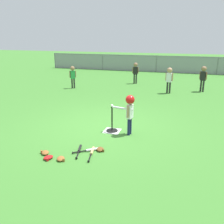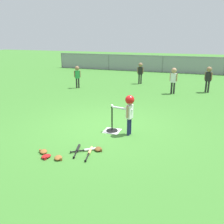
% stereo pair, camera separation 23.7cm
% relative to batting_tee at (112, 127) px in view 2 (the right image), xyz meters
% --- Properties ---
extents(ground_plane, '(60.00, 60.00, 0.00)m').
position_rel_batting_tee_xyz_m(ground_plane, '(-0.30, 0.29, -0.11)').
color(ground_plane, '#3D7A2D').
extents(home_plate, '(0.44, 0.44, 0.01)m').
position_rel_batting_tee_xyz_m(home_plate, '(0.00, 0.00, -0.11)').
color(home_plate, white).
rests_on(home_plate, ground_plane).
extents(batting_tee, '(0.32, 0.32, 0.69)m').
position_rel_batting_tee_xyz_m(batting_tee, '(0.00, 0.00, 0.00)').
color(batting_tee, black).
rests_on(batting_tee, ground_plane).
extents(baseball_on_tee, '(0.07, 0.07, 0.07)m').
position_rel_batting_tee_xyz_m(baseball_on_tee, '(0.00, 0.00, 0.62)').
color(baseball_on_tee, white).
rests_on(baseball_on_tee, batting_tee).
extents(batter_child, '(0.62, 0.30, 1.08)m').
position_rel_batting_tee_xyz_m(batter_child, '(0.51, -0.10, 0.66)').
color(batter_child, '#191E4C').
rests_on(batter_child, ground_plane).
extents(fielder_near_right, '(0.34, 0.23, 1.16)m').
position_rel_batting_tee_xyz_m(fielder_near_right, '(1.10, 5.15, 0.64)').
color(fielder_near_right, '#262626').
rests_on(fielder_near_right, ground_plane).
extents(fielder_deep_left, '(0.33, 0.22, 1.12)m').
position_rel_batting_tee_xyz_m(fielder_deep_left, '(-0.82, 7.01, 0.61)').
color(fielder_deep_left, '#262626').
rests_on(fielder_deep_left, ground_plane).
extents(fielder_deep_right, '(0.33, 0.23, 1.18)m').
position_rel_batting_tee_xyz_m(fielder_deep_right, '(2.56, 5.94, 0.65)').
color(fielder_deep_right, '#262626').
rests_on(fielder_deep_right, ground_plane).
extents(fielder_near_left, '(0.27, 0.23, 1.09)m').
position_rel_batting_tee_xyz_m(fielder_near_left, '(-3.50, 4.90, 0.59)').
color(fielder_near_left, '#262626').
rests_on(fielder_near_left, ground_plane).
extents(spare_bat_silver, '(0.54, 0.42, 0.06)m').
position_rel_batting_tee_xyz_m(spare_bat_silver, '(-0.12, -1.34, -0.08)').
color(spare_bat_silver, silver).
rests_on(spare_bat_silver, ground_plane).
extents(spare_bat_wood, '(0.19, 0.67, 0.06)m').
position_rel_batting_tee_xyz_m(spare_bat_wood, '(-0.04, -1.43, -0.08)').
color(spare_bat_wood, '#DBB266').
rests_on(spare_bat_wood, ground_plane).
extents(spare_bat_black, '(0.22, 0.63, 0.06)m').
position_rel_batting_tee_xyz_m(spare_bat_black, '(-0.36, -1.40, -0.08)').
color(spare_bat_black, black).
rests_on(spare_bat_black, ground_plane).
extents(glove_by_plate, '(0.23, 0.26, 0.07)m').
position_rel_batting_tee_xyz_m(glove_by_plate, '(-0.55, -1.92, -0.08)').
color(glove_by_plate, brown).
rests_on(glove_by_plate, ground_plane).
extents(glove_near_bats, '(0.24, 0.27, 0.07)m').
position_rel_batting_tee_xyz_m(glove_near_bats, '(-0.84, -1.95, -0.08)').
color(glove_near_bats, '#B21919').
rests_on(glove_near_bats, ground_plane).
extents(glove_tossed_aside, '(0.23, 0.26, 0.07)m').
position_rel_batting_tee_xyz_m(glove_tossed_aside, '(0.10, -1.24, -0.08)').
color(glove_tossed_aside, brown).
rests_on(glove_tossed_aside, ground_plane).
extents(glove_outfield_drop, '(0.26, 0.27, 0.07)m').
position_rel_batting_tee_xyz_m(glove_outfield_drop, '(-1.03, -1.76, -0.08)').
color(glove_outfield_drop, brown).
rests_on(glove_outfield_drop, ground_plane).
extents(outfield_fence, '(16.06, 0.06, 1.15)m').
position_rel_batting_tee_xyz_m(outfield_fence, '(-0.30, 11.69, 0.51)').
color(outfield_fence, slate).
rests_on(outfield_fence, ground_plane).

